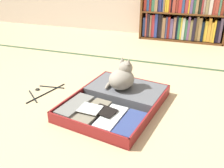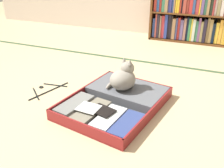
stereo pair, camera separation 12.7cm
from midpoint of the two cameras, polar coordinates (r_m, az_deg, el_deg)
The scene contains 6 objects.
ground_plane at distance 2.02m, azimuth -0.71°, elevation -6.10°, with size 10.00×10.00×0.00m, color tan.
tatami_border at distance 3.02m, azimuth 8.04°, elevation 5.03°, with size 4.80×0.05×0.00m.
bookshelf at distance 3.88m, azimuth 18.75°, elevation 14.40°, with size 1.20×0.29×0.80m.
open_suitcase at distance 2.09m, azimuth 2.93°, elevation -3.69°, with size 0.79×0.95×0.09m.
black_cat at distance 2.13m, azimuth 4.36°, elevation 1.35°, with size 0.28×0.29×0.26m.
clothes_hanger at distance 2.39m, azimuth -13.00°, elevation -1.26°, with size 0.28×0.43×0.01m.
Camera 2 is at (0.73, -1.55, 1.08)m, focal length 40.73 mm.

